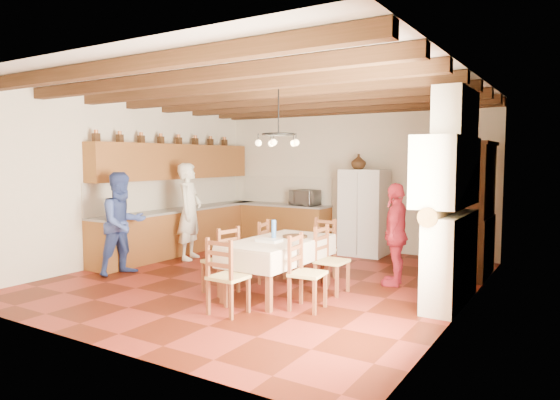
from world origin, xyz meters
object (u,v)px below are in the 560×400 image
at_px(chair_end_near, 228,276).
at_px(person_woman_blue, 123,223).
at_px(chair_right_far, 332,260).
at_px(hutch, 475,209).
at_px(person_man, 190,211).
at_px(dining_table, 279,245).
at_px(person_woman_red, 396,234).
at_px(chair_right_near, 308,272).
at_px(chair_left_far, 254,251).
at_px(microwave, 305,198).
at_px(chair_end_far, 319,249).
at_px(refrigerator, 364,212).
at_px(chair_left_near, 221,259).

xyz_separation_m(chair_end_near, person_woman_blue, (-2.77, 0.77, 0.37)).
relative_size(chair_right_far, person_woman_blue, 0.57).
xyz_separation_m(hutch, person_man, (-4.86, -1.43, -0.18)).
relative_size(dining_table, chair_end_near, 1.86).
bearing_deg(person_woman_red, person_man, -96.36).
relative_size(dining_table, chair_right_near, 1.86).
distance_m(chair_left_far, microwave, 3.27).
relative_size(chair_end_far, person_man, 0.52).
xyz_separation_m(chair_left_far, chair_right_far, (1.35, 0.01, 0.00)).
relative_size(hutch, person_woman_blue, 1.29).
bearing_deg(refrigerator, hutch, -18.56).
bearing_deg(chair_right_near, chair_end_near, 126.86).
bearing_deg(person_woman_blue, person_man, 5.96).
distance_m(hutch, chair_left_far, 3.65).
bearing_deg(chair_left_near, chair_end_far, 161.50).
height_order(chair_end_near, person_man, person_man).
xyz_separation_m(chair_left_far, chair_end_near, (0.68, -1.52, 0.00)).
bearing_deg(person_woman_red, microwave, -136.90).
distance_m(refrigerator, hutch, 2.32).
bearing_deg(chair_end_far, chair_left_near, -111.97).
bearing_deg(chair_right_near, chair_left_near, 82.94).
distance_m(dining_table, chair_left_near, 0.85).
bearing_deg(chair_end_far, person_man, -175.06).
xyz_separation_m(chair_left_near, chair_end_near, (0.69, -0.72, 0.00)).
bearing_deg(chair_left_near, dining_table, 128.58).
xyz_separation_m(person_man, microwave, (1.20, 2.34, 0.15)).
bearing_deg(microwave, person_man, -105.44).
bearing_deg(microwave, person_woman_red, -26.45).
xyz_separation_m(dining_table, microwave, (-1.53, 3.53, 0.37)).
bearing_deg(person_woman_red, chair_end_far, -85.59).
relative_size(person_man, person_woman_red, 1.18).
bearing_deg(chair_right_far, chair_end_far, 40.36).
distance_m(hutch, person_woman_blue, 5.76).
distance_m(person_man, person_woman_red, 3.98).
relative_size(chair_end_near, microwave, 1.60).
height_order(chair_left_near, microwave, microwave).
distance_m(dining_table, chair_end_far, 1.11).
bearing_deg(person_man, refrigerator, -71.19).
height_order(hutch, chair_left_near, hutch).
bearing_deg(chair_end_near, person_woman_blue, -14.06).
distance_m(chair_end_far, microwave, 2.99).
height_order(chair_end_far, person_woman_blue, person_woman_blue).
relative_size(dining_table, chair_left_far, 1.86).
bearing_deg(person_woman_blue, person_woman_red, -58.25).
xyz_separation_m(refrigerator, person_woman_blue, (-2.74, -3.66, -0.00)).
distance_m(refrigerator, person_woman_blue, 4.57).
distance_m(chair_left_near, person_woman_blue, 2.11).
height_order(chair_left_far, person_woman_blue, person_woman_blue).
distance_m(hutch, chair_end_near, 4.35).
xyz_separation_m(dining_table, chair_left_near, (-0.73, -0.39, -0.21)).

